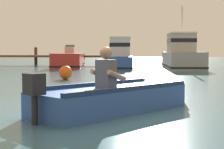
# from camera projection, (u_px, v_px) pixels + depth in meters

# --- Properties ---
(ground_plane) EXTENTS (120.00, 120.00, 0.00)m
(ground_plane) POSITION_uv_depth(u_px,v_px,m) (88.00, 108.00, 6.93)
(ground_plane) COLOR #386070
(wooden_dock) EXTENTS (11.79, 1.64, 1.40)m
(wooden_dock) POSITION_uv_depth(u_px,v_px,m) (33.00, 56.00, 26.98)
(wooden_dock) COLOR brown
(wooden_dock) RESTS_ON ground
(rowboat_with_person) EXTENTS (2.79, 3.28, 1.19)m
(rowboat_with_person) POSITION_uv_depth(u_px,v_px,m) (114.00, 98.00, 6.55)
(rowboat_with_person) COLOR #2D519E
(rowboat_with_person) RESTS_ON ground
(moored_boat_red) EXTENTS (2.72, 5.93, 1.54)m
(moored_boat_red) POSITION_uv_depth(u_px,v_px,m) (69.00, 61.00, 24.07)
(moored_boat_red) COLOR #B72D28
(moored_boat_red) RESTS_ON ground
(moored_boat_blue) EXTENTS (1.97, 4.91, 2.01)m
(moored_boat_blue) POSITION_uv_depth(u_px,v_px,m) (120.00, 57.00, 22.52)
(moored_boat_blue) COLOR #2D519E
(moored_boat_blue) RESTS_ON ground
(moored_boat_grey) EXTENTS (2.49, 6.62, 3.96)m
(moored_boat_grey) POSITION_uv_depth(u_px,v_px,m) (182.00, 55.00, 22.66)
(moored_boat_grey) COLOR gray
(moored_boat_grey) RESTS_ON ground
(mooring_buoy) EXTENTS (0.53, 0.53, 0.53)m
(mooring_buoy) POSITION_uv_depth(u_px,v_px,m) (66.00, 73.00, 13.86)
(mooring_buoy) COLOR #E55919
(mooring_buoy) RESTS_ON ground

